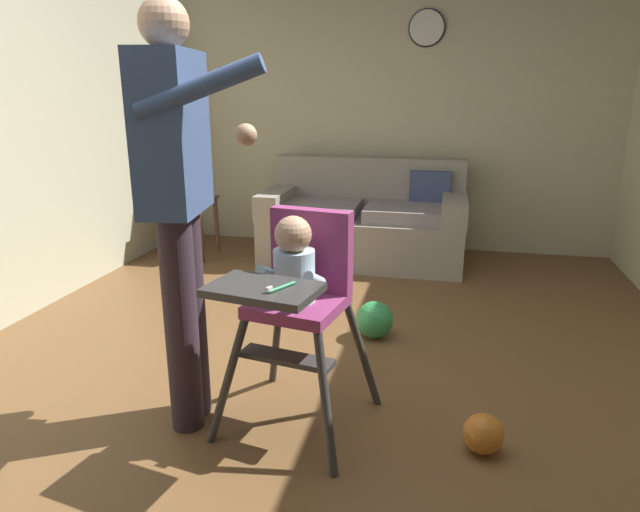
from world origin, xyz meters
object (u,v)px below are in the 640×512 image
adult_standing (178,200)px  side_table (190,214)px  couch (365,222)px  high_chair (297,282)px  toy_ball_second (483,434)px  toy_ball (375,320)px  wall_clock (427,28)px  sippy_cup (193,193)px

adult_standing → side_table: bearing=106.2°
couch → high_chair: high_chair is taller
adult_standing → toy_ball_second: bearing=-7.8°
adult_standing → toy_ball_second: adult_standing is taller
couch → toy_ball: bearing=10.4°
high_chair → wall_clock: (0.34, 3.06, 1.28)m
toy_ball_second → side_table: size_ratio=0.32×
sippy_cup → high_chair: bearing=-56.2°
adult_standing → toy_ball: 1.52m
adult_standing → wall_clock: wall_clock is taller
high_chair → wall_clock: 3.33m
toy_ball → adult_standing: bearing=-123.6°
toy_ball → side_table: bearing=142.8°
couch → adult_standing: 2.77m
couch → side_table: size_ratio=3.27×
couch → side_table: couch is taller
toy_ball → couch: bearing=100.4°
couch → toy_ball_second: (0.87, -2.63, -0.25)m
toy_ball_second → sippy_cup: bearing=134.5°
high_chair → sippy_cup: (-1.56, 2.34, -0.09)m
toy_ball → side_table: (-1.82, 1.38, 0.27)m
sippy_cup → adult_standing: bearing=-65.7°
sippy_cup → wall_clock: size_ratio=0.32×
adult_standing → toy_ball: bearing=47.5°
toy_ball → side_table: size_ratio=0.43×
sippy_cup → wall_clock: 2.45m
toy_ball_second → sippy_cup: size_ratio=1.65×
couch → sippy_cup: 1.52m
toy_ball → sippy_cup: (-1.78, 1.38, 0.46)m
side_table → couch: bearing=9.2°
sippy_cup → side_table: bearing=-180.0°
toy_ball_second → couch: bearing=108.3°
side_table → wall_clock: 2.59m
sippy_cup → couch: bearing=9.5°
high_chair → toy_ball_second: (0.79, -0.05, -0.57)m
adult_standing → side_table: 2.73m
couch → wall_clock: size_ratio=5.46×
side_table → adult_standing: bearing=-64.9°
wall_clock → side_table: bearing=-159.6°
toy_ball → toy_ball_second: size_ratio=1.35×
high_chair → toy_ball: 1.12m
couch → adult_standing: (-0.39, -2.66, 0.66)m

